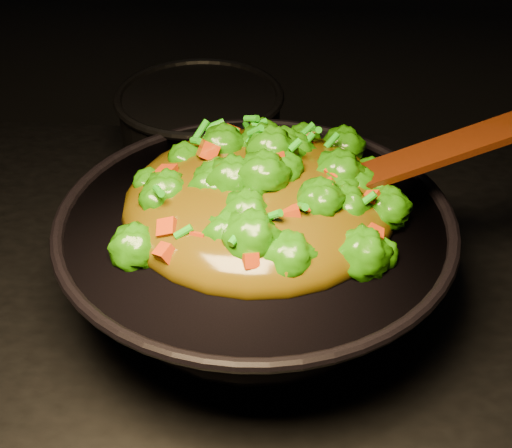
# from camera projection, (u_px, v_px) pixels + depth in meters

# --- Properties ---
(wok) EXTENTS (0.49, 0.49, 0.12)m
(wok) POSITION_uv_depth(u_px,v_px,m) (255.00, 261.00, 0.82)
(wok) COLOR black
(wok) RESTS_ON stovetop
(stir_fry) EXTENTS (0.34, 0.34, 0.10)m
(stir_fry) POSITION_uv_depth(u_px,v_px,m) (258.00, 170.00, 0.77)
(stir_fry) COLOR #226C07
(stir_fry) RESTS_ON wok
(spatula) EXTENTS (0.29, 0.07, 0.12)m
(spatula) POSITION_uv_depth(u_px,v_px,m) (400.00, 165.00, 0.78)
(spatula) COLOR #391309
(spatula) RESTS_ON wok
(back_pot) EXTENTS (0.26, 0.26, 0.13)m
(back_pot) POSITION_uv_depth(u_px,v_px,m) (201.00, 133.00, 1.05)
(back_pot) COLOR black
(back_pot) RESTS_ON stovetop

